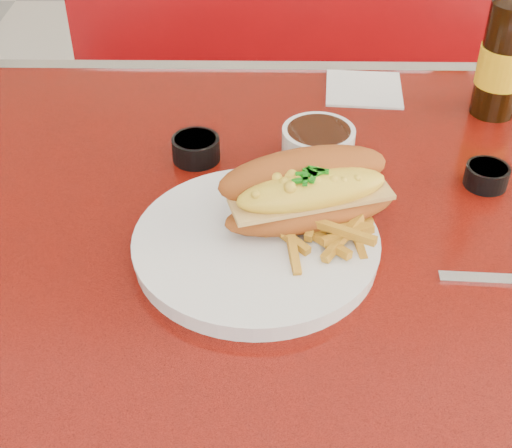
{
  "coord_description": "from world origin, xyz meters",
  "views": [
    {
      "loc": [
        -0.13,
        -0.66,
        1.29
      ],
      "look_at": [
        -0.14,
        -0.06,
        0.81
      ],
      "focal_mm": 50.0,
      "sensor_mm": 36.0,
      "label": 1
    }
  ],
  "objects_px": {
    "gravy_ramekin": "(318,146)",
    "sauce_cup_right": "(487,175)",
    "sauce_cup_left": "(196,148)",
    "fork": "(293,251)",
    "beer_bottle": "(506,49)",
    "booth_bench_far": "(316,171)",
    "dinner_plate": "(256,245)",
    "mac_hoagie": "(308,191)",
    "diner_table": "(359,315)"
  },
  "relations": [
    {
      "from": "dinner_plate",
      "to": "beer_bottle",
      "type": "bearing_deg",
      "value": 43.23
    },
    {
      "from": "sauce_cup_right",
      "to": "beer_bottle",
      "type": "xyz_separation_m",
      "value": [
        0.05,
        0.18,
        0.08
      ]
    },
    {
      "from": "fork",
      "to": "sauce_cup_right",
      "type": "relative_size",
      "value": 2.63
    },
    {
      "from": "booth_bench_far",
      "to": "fork",
      "type": "distance_m",
      "value": 1.03
    },
    {
      "from": "gravy_ramekin",
      "to": "beer_bottle",
      "type": "height_order",
      "value": "beer_bottle"
    },
    {
      "from": "booth_bench_far",
      "to": "fork",
      "type": "xyz_separation_m",
      "value": [
        -0.1,
        -0.89,
        0.5
      ]
    },
    {
      "from": "fork",
      "to": "dinner_plate",
      "type": "bearing_deg",
      "value": 74.22
    },
    {
      "from": "booth_bench_far",
      "to": "sauce_cup_right",
      "type": "xyz_separation_m",
      "value": [
        0.15,
        -0.74,
        0.5
      ]
    },
    {
      "from": "gravy_ramekin",
      "to": "sauce_cup_left",
      "type": "xyz_separation_m",
      "value": [
        -0.16,
        0.01,
        -0.01
      ]
    },
    {
      "from": "dinner_plate",
      "to": "sauce_cup_right",
      "type": "bearing_deg",
      "value": 25.15
    },
    {
      "from": "dinner_plate",
      "to": "beer_bottle",
      "type": "distance_m",
      "value": 0.47
    },
    {
      "from": "fork",
      "to": "beer_bottle",
      "type": "distance_m",
      "value": 0.46
    },
    {
      "from": "booth_bench_far",
      "to": "mac_hoagie",
      "type": "bearing_deg",
      "value": -95.38
    },
    {
      "from": "diner_table",
      "to": "dinner_plate",
      "type": "height_order",
      "value": "dinner_plate"
    },
    {
      "from": "mac_hoagie",
      "to": "beer_bottle",
      "type": "height_order",
      "value": "beer_bottle"
    },
    {
      "from": "gravy_ramekin",
      "to": "sauce_cup_left",
      "type": "relative_size",
      "value": 1.47
    },
    {
      "from": "booth_bench_far",
      "to": "sauce_cup_right",
      "type": "relative_size",
      "value": 20.59
    },
    {
      "from": "gravy_ramekin",
      "to": "booth_bench_far",
      "type": "bearing_deg",
      "value": 85.15
    },
    {
      "from": "sauce_cup_left",
      "to": "beer_bottle",
      "type": "xyz_separation_m",
      "value": [
        0.42,
        0.13,
        0.08
      ]
    },
    {
      "from": "gravy_ramekin",
      "to": "sauce_cup_right",
      "type": "distance_m",
      "value": 0.21
    },
    {
      "from": "sauce_cup_left",
      "to": "fork",
      "type": "bearing_deg",
      "value": -59.65
    },
    {
      "from": "gravy_ramekin",
      "to": "sauce_cup_right",
      "type": "xyz_separation_m",
      "value": [
        0.21,
        -0.04,
        -0.01
      ]
    },
    {
      "from": "mac_hoagie",
      "to": "sauce_cup_right",
      "type": "relative_size",
      "value": 3.73
    },
    {
      "from": "beer_bottle",
      "to": "gravy_ramekin",
      "type": "bearing_deg",
      "value": -151.81
    },
    {
      "from": "dinner_plate",
      "to": "sauce_cup_left",
      "type": "xyz_separation_m",
      "value": [
        -0.08,
        0.19,
        0.01
      ]
    },
    {
      "from": "booth_bench_far",
      "to": "beer_bottle",
      "type": "bearing_deg",
      "value": -69.93
    },
    {
      "from": "diner_table",
      "to": "fork",
      "type": "relative_size",
      "value": 8.03
    },
    {
      "from": "diner_table",
      "to": "dinner_plate",
      "type": "bearing_deg",
      "value": -155.55
    },
    {
      "from": "diner_table",
      "to": "sauce_cup_right",
      "type": "height_order",
      "value": "sauce_cup_right"
    },
    {
      "from": "dinner_plate",
      "to": "fork",
      "type": "distance_m",
      "value": 0.05
    },
    {
      "from": "mac_hoagie",
      "to": "sauce_cup_right",
      "type": "xyz_separation_m",
      "value": [
        0.23,
        0.1,
        -0.04
      ]
    },
    {
      "from": "fork",
      "to": "mac_hoagie",
      "type": "bearing_deg",
      "value": -6.2
    },
    {
      "from": "fork",
      "to": "sauce_cup_right",
      "type": "xyz_separation_m",
      "value": [
        0.25,
        0.15,
        -0.0
      ]
    },
    {
      "from": "dinner_plate",
      "to": "booth_bench_far",
      "type": "bearing_deg",
      "value": 81.13
    },
    {
      "from": "sauce_cup_right",
      "to": "mac_hoagie",
      "type": "bearing_deg",
      "value": -157.31
    },
    {
      "from": "diner_table",
      "to": "sauce_cup_left",
      "type": "xyz_separation_m",
      "value": [
        -0.22,
        0.13,
        0.18
      ]
    },
    {
      "from": "gravy_ramekin",
      "to": "beer_bottle",
      "type": "xyz_separation_m",
      "value": [
        0.26,
        0.14,
        0.07
      ]
    },
    {
      "from": "booth_bench_far",
      "to": "dinner_plate",
      "type": "height_order",
      "value": "booth_bench_far"
    },
    {
      "from": "fork",
      "to": "gravy_ramekin",
      "type": "relative_size",
      "value": 1.55
    },
    {
      "from": "gravy_ramekin",
      "to": "sauce_cup_right",
      "type": "bearing_deg",
      "value": -11.9
    },
    {
      "from": "booth_bench_far",
      "to": "dinner_plate",
      "type": "xyz_separation_m",
      "value": [
        -0.14,
        -0.87,
        0.49
      ]
    },
    {
      "from": "mac_hoagie",
      "to": "sauce_cup_left",
      "type": "xyz_separation_m",
      "value": [
        -0.14,
        0.15,
        -0.04
      ]
    },
    {
      "from": "dinner_plate",
      "to": "beer_bottle",
      "type": "relative_size",
      "value": 1.36
    },
    {
      "from": "diner_table",
      "to": "sauce_cup_left",
      "type": "relative_size",
      "value": 18.26
    },
    {
      "from": "sauce_cup_left",
      "to": "dinner_plate",
      "type": "bearing_deg",
      "value": -66.6
    },
    {
      "from": "beer_bottle",
      "to": "mac_hoagie",
      "type": "bearing_deg",
      "value": -135.16
    },
    {
      "from": "booth_bench_far",
      "to": "fork",
      "type": "height_order",
      "value": "booth_bench_far"
    },
    {
      "from": "sauce_cup_right",
      "to": "beer_bottle",
      "type": "height_order",
      "value": "beer_bottle"
    },
    {
      "from": "dinner_plate",
      "to": "gravy_ramekin",
      "type": "bearing_deg",
      "value": 66.58
    },
    {
      "from": "fork",
      "to": "sauce_cup_left",
      "type": "xyz_separation_m",
      "value": [
        -0.12,
        0.21,
        -0.0
      ]
    }
  ]
}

